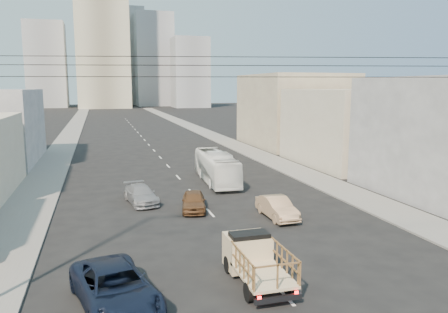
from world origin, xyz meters
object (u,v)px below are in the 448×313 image
flatbed_pickup (256,257)px  sedan_brown (194,201)px  sedan_tan (277,208)px  navy_pickup (115,288)px  sedan_grey (141,194)px  city_bus (216,167)px

flatbed_pickup → sedan_brown: bearing=91.2°
flatbed_pickup → sedan_tan: (4.50, 8.31, -0.42)m
sedan_brown → navy_pickup: bearing=-103.7°
sedan_brown → sedan_grey: size_ratio=0.88×
sedan_grey → navy_pickup: bearing=-108.3°
navy_pickup → sedan_tan: size_ratio=1.36×
city_bus → sedan_tan: city_bus is taller
flatbed_pickup → sedan_brown: (-0.24, 11.45, -0.44)m
city_bus → sedan_grey: bearing=-139.9°
sedan_brown → sedan_grey: sedan_brown is taller
flatbed_pickup → navy_pickup: size_ratio=0.80×
sedan_tan → sedan_grey: sedan_tan is taller
sedan_tan → sedan_grey: 9.99m
flatbed_pickup → city_bus: 19.99m
navy_pickup → sedan_brown: 13.28m
navy_pickup → city_bus: size_ratio=0.58×
sedan_grey → flatbed_pickup: bearing=-85.6°
sedan_brown → sedan_tan: 5.68m
flatbed_pickup → navy_pickup: bearing=-174.3°
city_bus → sedan_grey: size_ratio=2.18×
flatbed_pickup → sedan_tan: flatbed_pickup is taller
flatbed_pickup → city_bus: (3.56, 19.67, 0.23)m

